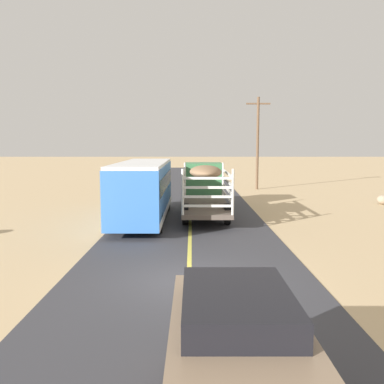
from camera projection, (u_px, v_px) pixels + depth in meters
name	position (u px, v px, depth m)	size (l,w,h in m)	color
ground_plane	(191.00, 281.00, 12.79)	(240.00, 240.00, 0.00)	tan
road_surface	(191.00, 281.00, 12.79)	(8.00, 120.00, 0.02)	#38383D
road_centre_line	(191.00, 280.00, 12.79)	(0.16, 117.60, 0.00)	#D8CC4C
suv_near	(238.00, 373.00, 5.60)	(1.90, 4.62, 2.29)	#8C7259
livestock_truck	(206.00, 183.00, 25.96)	(2.53, 9.70, 3.02)	#3F7F4C
bus	(145.00, 189.00, 22.66)	(2.54, 10.00, 3.21)	#3872C6
power_pole_mid	(260.00, 140.00, 37.91)	(2.20, 0.24, 8.41)	brown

